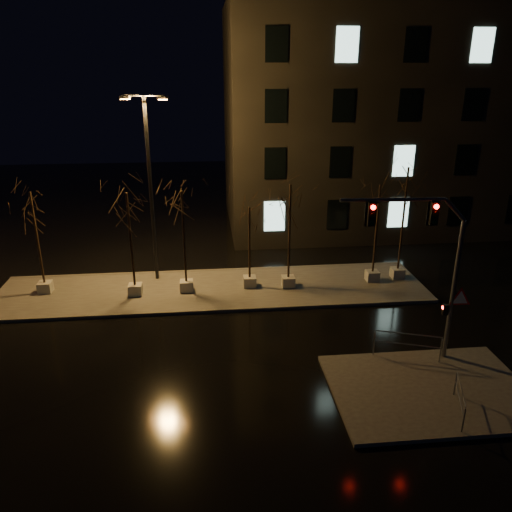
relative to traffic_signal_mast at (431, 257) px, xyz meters
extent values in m
plane|color=black|center=(-7.89, 1.44, -4.38)|extent=(90.00, 90.00, 0.00)
cube|color=#494641|center=(-7.89, 7.44, -4.31)|extent=(22.00, 5.00, 0.15)
cube|color=#494641|center=(-0.39, -2.06, -4.31)|extent=(7.00, 5.00, 0.15)
cube|color=black|center=(6.11, 19.44, 3.12)|extent=(25.00, 12.00, 15.00)
cube|color=#ABAAA0|center=(-16.41, 7.81, -3.96)|extent=(0.65, 0.65, 0.55)
cylinder|color=black|center=(-16.41, 7.81, -1.36)|extent=(0.11, 0.11, 4.65)
cube|color=#ABAAA0|center=(-11.81, 7.04, -3.96)|extent=(0.65, 0.65, 0.55)
cylinder|color=black|center=(-11.81, 7.04, -1.34)|extent=(0.11, 0.11, 4.69)
cube|color=#ABAAA0|center=(-9.26, 7.25, -3.96)|extent=(0.65, 0.65, 0.55)
cylinder|color=black|center=(-9.26, 7.25, -1.35)|extent=(0.11, 0.11, 4.66)
cube|color=#ABAAA0|center=(-5.99, 7.46, -3.96)|extent=(0.65, 0.65, 0.55)
cylinder|color=black|center=(-5.99, 7.46, -1.82)|extent=(0.11, 0.11, 3.73)
cube|color=#ABAAA0|center=(-3.99, 7.26, -3.96)|extent=(0.65, 0.65, 0.55)
cylinder|color=black|center=(-3.99, 7.26, -1.25)|extent=(0.11, 0.11, 4.86)
cube|color=#ABAAA0|center=(0.61, 7.55, -3.96)|extent=(0.65, 0.65, 0.55)
cylinder|color=black|center=(0.61, 7.55, -1.34)|extent=(0.11, 0.11, 4.68)
cube|color=#ABAAA0|center=(2.11, 7.81, -3.96)|extent=(0.65, 0.65, 0.55)
cylinder|color=black|center=(2.11, 7.81, -0.94)|extent=(0.11, 0.11, 5.48)
cylinder|color=#585A60|center=(1.04, -0.06, -1.43)|extent=(0.17, 0.17, 5.60)
cylinder|color=#585A60|center=(-1.60, 0.10, 2.15)|extent=(3.73, 0.35, 0.13)
cube|color=black|center=(-0.07, 0.01, 1.63)|extent=(0.29, 0.22, 0.84)
cube|color=black|center=(-2.31, 0.14, 1.63)|extent=(0.29, 0.22, 0.84)
cube|color=black|center=(0.84, -0.05, -2.18)|extent=(0.21, 0.18, 0.42)
cone|color=red|center=(1.32, -0.12, -1.71)|extent=(0.97, 0.09, 0.97)
sphere|color=#FF0C07|center=(1.04, -0.06, 1.91)|extent=(0.17, 0.17, 0.17)
cylinder|color=black|center=(-10.90, 9.07, 0.51)|extent=(0.19, 0.19, 9.48)
cylinder|color=black|center=(-10.90, 9.07, 5.25)|extent=(2.03, 0.66, 0.09)
cube|color=orange|center=(-11.81, 9.33, 5.11)|extent=(0.53, 0.38, 0.19)
cube|color=orange|center=(-9.98, 8.82, 5.11)|extent=(0.53, 0.38, 0.19)
cylinder|color=#585A60|center=(-1.69, 0.34, -3.72)|extent=(0.06, 0.06, 1.02)
cylinder|color=#585A60|center=(0.68, -0.46, -3.72)|extent=(0.06, 0.06, 1.02)
cylinder|color=#585A60|center=(-0.51, -0.06, -3.15)|extent=(2.38, 0.85, 0.05)
cylinder|color=#585A60|center=(-0.51, -0.06, -3.61)|extent=(2.38, 0.85, 0.05)
cylinder|color=#585A60|center=(-0.38, -4.34, -3.79)|extent=(0.05, 0.05, 0.88)
cylinder|color=#585A60|center=(0.26, -2.50, -3.79)|extent=(0.05, 0.05, 0.88)
cylinder|color=#585A60|center=(-0.06, -3.42, -3.30)|extent=(0.68, 1.86, 0.04)
cylinder|color=#585A60|center=(-0.06, -3.42, -3.69)|extent=(0.68, 1.86, 0.04)
camera|label=1|loc=(-8.09, -16.31, 6.43)|focal=35.00mm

